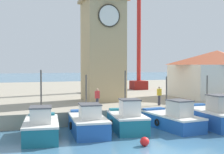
# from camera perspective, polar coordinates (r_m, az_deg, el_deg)

# --- Properties ---
(ground_plane) EXTENTS (300.00, 300.00, 0.00)m
(ground_plane) POSITION_cam_1_polar(r_m,az_deg,el_deg) (16.51, 10.39, -13.69)
(ground_plane) COLOR teal
(quay_wharf) EXTENTS (120.00, 40.00, 1.07)m
(quay_wharf) POSITION_cam_1_polar(r_m,az_deg,el_deg) (43.19, -8.42, -3.02)
(quay_wharf) COLOR #9E937F
(quay_wharf) RESTS_ON ground
(fishing_boat_far_left) EXTENTS (2.64, 4.88, 4.20)m
(fishing_boat_far_left) POSITION_cam_1_polar(r_m,az_deg,el_deg) (19.73, -12.83, -8.92)
(fishing_boat_far_left) COLOR #196B7F
(fishing_boat_far_left) RESTS_ON ground
(fishing_boat_left_outer) EXTENTS (2.53, 5.08, 3.85)m
(fishing_boat_left_outer) POSITION_cam_1_polar(r_m,az_deg,el_deg) (20.68, -4.44, -8.34)
(fishing_boat_left_outer) COLOR #2356A8
(fishing_boat_left_outer) RESTS_ON ground
(fishing_boat_left_inner) EXTENTS (2.54, 4.41, 4.11)m
(fishing_boat_left_inner) POSITION_cam_1_polar(r_m,az_deg,el_deg) (21.45, 2.80, -7.82)
(fishing_boat_left_inner) COLOR #196B7F
(fishing_boat_left_inner) RESTS_ON ground
(fishing_boat_mid_left) EXTENTS (2.58, 5.44, 3.66)m
(fishing_boat_mid_left) POSITION_cam_1_polar(r_m,az_deg,el_deg) (22.64, 10.97, -7.50)
(fishing_boat_mid_left) COLOR #2356A8
(fishing_boat_mid_left) RESTS_ON ground
(fishing_boat_center) EXTENTS (2.33, 5.17, 3.72)m
(fishing_boat_center) POSITION_cam_1_polar(r_m,az_deg,el_deg) (23.80, 17.90, -6.78)
(fishing_boat_center) COLOR #2356A8
(fishing_boat_center) RESTS_ON ground
(clock_tower) EXTENTS (4.04, 4.04, 13.93)m
(clock_tower) POSITION_cam_1_polar(r_m,az_deg,el_deg) (29.94, -1.66, 8.11)
(clock_tower) COLOR tan
(clock_tower) RESTS_ON quay_wharf
(warehouse_right) EXTENTS (8.93, 6.79, 4.97)m
(warehouse_right) POSITION_cam_1_polar(r_m,az_deg,el_deg) (35.36, 18.64, 0.70)
(warehouse_right) COLOR silver
(warehouse_right) RESTS_ON quay_wharf
(port_crane_near) EXTENTS (2.73, 7.64, 20.91)m
(port_crane_near) POSITION_cam_1_polar(r_m,az_deg,el_deg) (43.44, 4.83, 8.27)
(port_crane_near) COLOR maroon
(port_crane_near) RESTS_ON quay_wharf
(port_crane_far) EXTENTS (2.00, 10.25, 21.08)m
(port_crane_far) POSITION_cam_1_polar(r_m,az_deg,el_deg) (39.07, -2.81, 9.66)
(port_crane_far) COLOR navy
(port_crane_far) RESTS_ON quay_wharf
(mooring_buoy) EXTENTS (0.52, 0.52, 0.52)m
(mooring_buoy) POSITION_cam_1_polar(r_m,az_deg,el_deg) (17.76, 5.99, -11.66)
(mooring_buoy) COLOR red
(mooring_buoy) RESTS_ON ground
(dock_worker_near_tower) EXTENTS (0.34, 0.22, 1.62)m
(dock_worker_near_tower) POSITION_cam_1_polar(r_m,az_deg,el_deg) (24.16, -2.71, -3.92)
(dock_worker_near_tower) COLOR #33333D
(dock_worker_near_tower) RESTS_ON quay_wharf
(dock_worker_along_quay) EXTENTS (0.34, 0.22, 1.62)m
(dock_worker_along_quay) POSITION_cam_1_polar(r_m,az_deg,el_deg) (26.69, 8.63, -3.35)
(dock_worker_along_quay) COLOR #33333D
(dock_worker_along_quay) RESTS_ON quay_wharf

